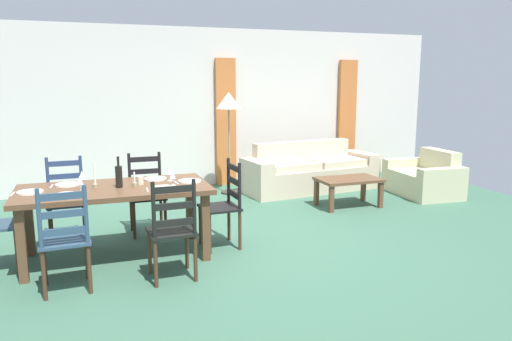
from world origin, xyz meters
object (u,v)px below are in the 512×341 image
(dining_table, at_px, (115,195))
(couch, at_px, (309,173))
(dining_chair_far_left, at_px, (66,200))
(wine_glass_far_left, at_px, (82,176))
(dining_chair_near_right, at_px, (172,230))
(wine_glass_far_right, at_px, (169,171))
(dining_chair_head_east, at_px, (224,204))
(dining_chair_near_left, at_px, (65,239))
(dining_chair_far_right, at_px, (147,194))
(armchair_upholstered, at_px, (426,179))
(coffee_table, at_px, (349,183))
(wine_glass_near_left, at_px, (80,181))
(standing_lamp, at_px, (229,107))
(wine_bottle, at_px, (119,176))
(coffee_cup_primary, at_px, (140,180))
(wine_glass_near_right, at_px, (172,175))

(dining_table, distance_m, couch, 4.01)
(dining_chair_far_left, distance_m, wine_glass_far_left, 0.76)
(dining_chair_near_right, bearing_deg, wine_glass_far_right, 81.18)
(dining_chair_head_east, height_order, couch, dining_chair_head_east)
(dining_chair_far_left, distance_m, couch, 4.06)
(dining_chair_near_left, relative_size, dining_chair_far_right, 1.00)
(dining_chair_near_right, xyz_separation_m, wine_glass_far_left, (-0.75, 0.92, 0.38))
(armchair_upholstered, bearing_deg, coffee_table, -171.13)
(dining_chair_head_east, height_order, wine_glass_near_left, dining_chair_head_east)
(dining_table, bearing_deg, dining_chair_head_east, -1.62)
(standing_lamp, bearing_deg, dining_chair_far_right, -132.59)
(wine_glass_far_left, relative_size, armchair_upholstered, 0.13)
(wine_bottle, distance_m, standing_lamp, 3.17)
(coffee_cup_primary, bearing_deg, armchair_upholstered, 15.03)
(dining_chair_far_right, bearing_deg, wine_glass_far_right, -75.37)
(wine_glass_far_left, distance_m, couch, 4.20)
(dining_chair_near_right, height_order, wine_glass_far_left, dining_chair_near_right)
(armchair_upholstered, bearing_deg, couch, 149.20)
(dining_chair_near_left, height_order, wine_bottle, wine_bottle)
(dining_chair_near_left, bearing_deg, dining_table, 56.82)
(dining_chair_near_right, relative_size, couch, 0.41)
(dining_chair_far_right, relative_size, coffee_table, 1.07)
(dining_chair_near_right, xyz_separation_m, dining_chair_far_left, (-0.94, 1.55, 0.00))
(couch, relative_size, coffee_table, 2.62)
(coffee_cup_primary, bearing_deg, wine_glass_near_right, -29.05)
(wine_glass_far_right, bearing_deg, wine_glass_near_left, -164.71)
(wine_glass_far_right, bearing_deg, dining_table, -168.05)
(dining_chair_far_left, xyz_separation_m, coffee_cup_primary, (0.76, -0.73, 0.32))
(wine_bottle, bearing_deg, dining_chair_far_left, 123.71)
(dining_table, distance_m, wine_bottle, 0.21)
(wine_glass_near_right, distance_m, coffee_cup_primary, 0.36)
(dining_table, relative_size, wine_bottle, 6.01)
(dining_table, bearing_deg, dining_chair_near_left, -123.18)
(dining_chair_far_left, xyz_separation_m, coffee_table, (3.83, 0.27, -0.12))
(wine_glass_far_left, bearing_deg, dining_chair_near_left, -100.92)
(dining_chair_near_left, xyz_separation_m, wine_glass_far_right, (1.06, 0.84, 0.38))
(wine_glass_far_right, bearing_deg, dining_chair_far_left, 148.75)
(wine_glass_far_left, distance_m, armchair_upholstered, 5.37)
(wine_glass_near_left, relative_size, standing_lamp, 0.10)
(dining_chair_far_left, xyz_separation_m, armchair_upholstered, (5.40, 0.51, -0.23))
(dining_table, distance_m, coffee_table, 3.51)
(couch, xyz_separation_m, armchair_upholstered, (1.63, -0.97, -0.04))
(dining_chair_far_right, xyz_separation_m, dining_chair_head_east, (0.73, -0.81, 0.00))
(dining_chair_near_right, height_order, wine_glass_far_right, dining_chair_near_right)
(wine_bottle, height_order, coffee_table, wine_bottle)
(dining_chair_near_left, height_order, wine_glass_near_right, dining_chair_near_left)
(dining_table, bearing_deg, dining_chair_near_right, -59.93)
(dining_chair_near_left, relative_size, wine_glass_near_left, 5.96)
(dining_chair_near_right, relative_size, wine_glass_near_left, 5.96)
(dining_chair_head_east, height_order, wine_glass_far_left, dining_chair_head_east)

